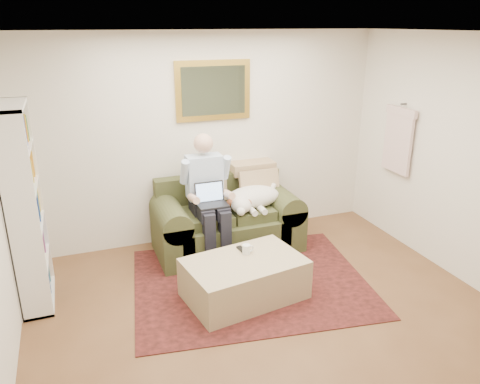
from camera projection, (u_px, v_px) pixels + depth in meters
room_shell at (280, 195)px, 3.97m from camera, size 4.51×5.00×2.61m
rug at (250, 282)px, 5.12m from camera, size 2.74×2.32×0.01m
sofa at (227, 225)px, 5.80m from camera, size 1.76×0.90×1.06m
seated_man at (209, 200)px, 5.42m from camera, size 0.58×0.83×1.48m
laptop at (211, 199)px, 5.35m from camera, size 0.34×0.27×0.25m
sleeping_dog at (253, 197)px, 5.70m from camera, size 0.73×0.46×0.27m
ottoman at (244, 279)px, 4.77m from camera, size 1.27×0.92×0.42m
coffee_mug at (246, 249)px, 4.82m from camera, size 0.08×0.08×0.10m
tv_remote at (242, 249)px, 4.90m from camera, size 0.07×0.15×0.02m
bookshelf at (25, 208)px, 4.48m from camera, size 0.28×0.80×2.00m
wall_mirror at (213, 91)px, 5.65m from camera, size 0.94×0.04×0.72m
hanging_shirt at (398, 137)px, 5.76m from camera, size 0.06×0.52×0.90m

